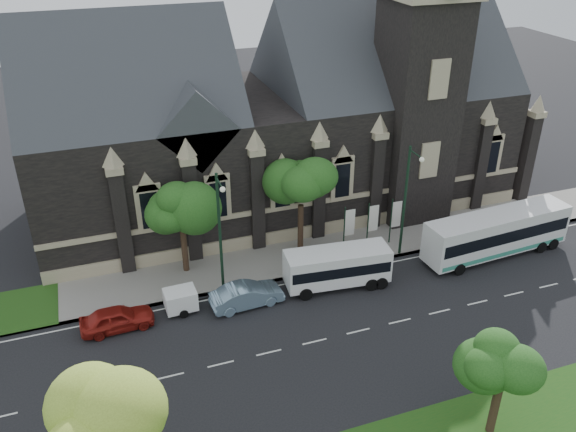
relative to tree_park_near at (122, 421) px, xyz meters
name	(u,v)px	position (x,y,z in m)	size (l,w,h in m)	color
ground	(315,342)	(11.77, 8.77, -6.42)	(160.00, 160.00, 0.00)	black
sidewalk	(268,263)	(11.77, 18.27, -6.34)	(80.00, 5.00, 0.15)	gray
museum	(290,115)	(16.89, 27.55, 1.75)	(40.00, 17.70, 29.90)	black
tree_park_near	(122,421)	(0.00, 0.00, 0.00)	(4.42, 4.42, 8.56)	black
tree_park_east	(506,359)	(17.95, -0.55, -1.80)	(3.40, 3.40, 6.28)	black
tree_walk_right	(303,181)	(14.98, 19.48, -0.60)	(4.08, 4.08, 7.80)	black
tree_walk_left	(182,201)	(5.97, 19.47, -0.68)	(3.91, 3.91, 7.64)	black
street_lamp_near	(407,197)	(21.77, 15.86, -1.30)	(0.36, 1.88, 9.00)	black
street_lamp_mid	(220,228)	(7.77, 15.86, -1.30)	(0.36, 1.88, 9.00)	black
banner_flag_left	(348,225)	(18.06, 17.77, -4.03)	(0.90, 0.10, 4.00)	black
banner_flag_center	(371,221)	(20.06, 17.77, -4.03)	(0.90, 0.10, 4.00)	black
banner_flag_right	(394,217)	(22.06, 17.77, -4.03)	(0.90, 0.10, 4.00)	black
tour_coach	(497,233)	(28.65, 13.67, -4.51)	(12.15, 3.44, 3.50)	silver
shuttle_bus	(338,266)	(15.54, 13.93, -4.77)	(7.56, 3.23, 2.84)	white
box_trailer	(181,300)	(4.54, 14.68, -5.50)	(3.03, 1.78, 1.61)	white
sedan	(247,295)	(8.86, 13.82, -5.60)	(1.72, 4.94, 1.63)	#7C9CB4
car_far_red	(117,318)	(0.38, 14.22, -5.63)	(1.86, 4.62, 1.57)	maroon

